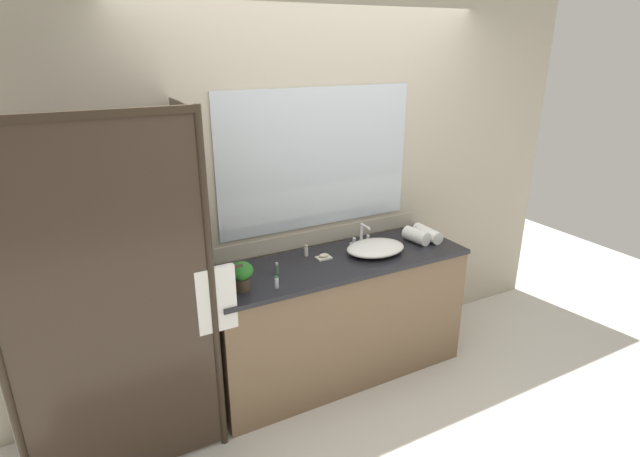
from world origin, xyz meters
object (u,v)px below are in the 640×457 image
object	(u,v)px
sink_basin	(375,248)
rolled_towel_near_edge	(427,233)
amenity_bottle_body_wash	(277,269)
amenity_bottle_shampoo	(306,251)
amenity_bottle_conditioner	(277,282)
soap_dish	(324,257)
faucet	(362,238)
rolled_towel_middle	(416,236)
potted_plant	(241,274)

from	to	relation	value
sink_basin	rolled_towel_near_edge	distance (m)	0.48
amenity_bottle_body_wash	amenity_bottle_shampoo	size ratio (longest dim) A/B	1.00
sink_basin	amenity_bottle_conditioner	bearing A→B (deg)	-168.49
amenity_bottle_shampoo	sink_basin	bearing A→B (deg)	-21.98
soap_dish	rolled_towel_near_edge	size ratio (longest dim) A/B	0.40
amenity_bottle_shampoo	faucet	bearing A→B (deg)	-0.44
soap_dish	amenity_bottle_conditioner	bearing A→B (deg)	-151.34
rolled_towel_near_edge	rolled_towel_middle	xyz separation A→B (m)	(-0.11, -0.01, 0.00)
soap_dish	amenity_bottle_shampoo	bearing A→B (deg)	129.56
soap_dish	rolled_towel_middle	size ratio (longest dim) A/B	0.52
faucet	rolled_towel_middle	world-z (taller)	faucet
sink_basin	potted_plant	xyz separation A→B (m)	(-1.00, -0.09, 0.06)
amenity_bottle_shampoo	rolled_towel_near_edge	size ratio (longest dim) A/B	0.31
amenity_bottle_conditioner	amenity_bottle_body_wash	distance (m)	0.19
amenity_bottle_body_wash	sink_basin	bearing A→B (deg)	-0.60
faucet	amenity_bottle_shampoo	xyz separation A→B (m)	(-0.45, 0.00, -0.01)
amenity_bottle_conditioner	soap_dish	bearing A→B (deg)	28.66
faucet	soap_dish	bearing A→B (deg)	-165.26
faucet	potted_plant	distance (m)	1.04
soap_dish	amenity_bottle_body_wash	xyz separation A→B (m)	(-0.38, -0.07, 0.02)
potted_plant	amenity_bottle_shampoo	bearing A→B (deg)	25.59
soap_dish	rolled_towel_middle	bearing A→B (deg)	-4.70
amenity_bottle_body_wash	faucet	bearing A→B (deg)	12.87
amenity_bottle_conditioner	amenity_bottle_body_wash	bearing A→B (deg)	66.20
amenity_bottle_conditioner	rolled_towel_near_edge	bearing A→B (deg)	8.58
amenity_bottle_conditioner	amenity_bottle_body_wash	size ratio (longest dim) A/B	1.00
potted_plant	rolled_towel_middle	world-z (taller)	potted_plant
soap_dish	amenity_bottle_conditioner	distance (m)	0.52
rolled_towel_near_edge	rolled_towel_middle	size ratio (longest dim) A/B	1.28
soap_dish	amenity_bottle_body_wash	size ratio (longest dim) A/B	1.29
amenity_bottle_conditioner	potted_plant	bearing A→B (deg)	156.89
sink_basin	rolled_towel_near_edge	xyz separation A→B (m)	(0.48, 0.03, 0.01)
sink_basin	rolled_towel_near_edge	size ratio (longest dim) A/B	1.71
rolled_towel_middle	amenity_bottle_body_wash	bearing A→B (deg)	-179.34
amenity_bottle_conditioner	rolled_towel_near_edge	xyz separation A→B (m)	(1.30, 0.20, 0.01)
amenity_bottle_shampoo	rolled_towel_near_edge	xyz separation A→B (m)	(0.93, -0.15, 0.01)
amenity_bottle_conditioner	rolled_towel_near_edge	size ratio (longest dim) A/B	0.31
soap_dish	rolled_towel_middle	distance (m)	0.74
sink_basin	faucet	size ratio (longest dim) A/B	2.49
sink_basin	amenity_bottle_conditioner	size ratio (longest dim) A/B	5.45
sink_basin	faucet	distance (m)	0.18
amenity_bottle_conditioner	rolled_towel_middle	world-z (taller)	rolled_towel_middle
sink_basin	faucet	world-z (taller)	faucet
amenity_bottle_conditioner	amenity_bottle_shampoo	bearing A→B (deg)	43.11
soap_dish	amenity_bottle_shampoo	xyz separation A→B (m)	(-0.08, 0.10, 0.02)
potted_plant	rolled_towel_middle	xyz separation A→B (m)	(1.38, 0.11, -0.05)
sink_basin	rolled_towel_middle	distance (m)	0.37
rolled_towel_near_edge	soap_dish	bearing A→B (deg)	176.52
amenity_bottle_body_wash	rolled_towel_near_edge	distance (m)	1.22
soap_dish	amenity_bottle_shampoo	world-z (taller)	amenity_bottle_shampoo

